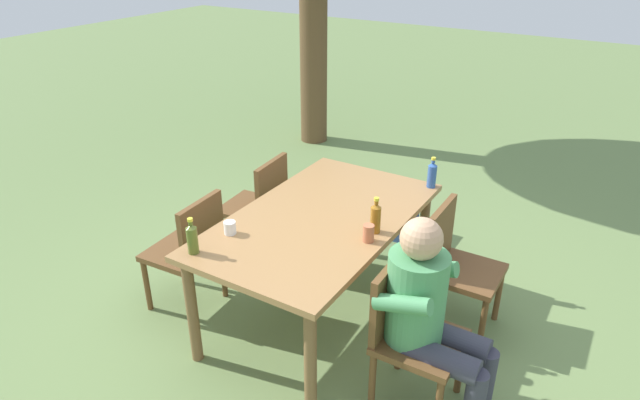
% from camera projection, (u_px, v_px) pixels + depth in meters
% --- Properties ---
extents(ground_plane, '(24.00, 24.00, 0.00)m').
position_uv_depth(ground_plane, '(320.00, 313.00, 3.93)').
color(ground_plane, '#6B844C').
extents(dining_table, '(1.74, 1.01, 0.78)m').
position_uv_depth(dining_table, '(320.00, 228.00, 3.62)').
color(dining_table, '#A37547').
rests_on(dining_table, ground_plane).
extents(chair_near_left, '(0.45, 0.45, 0.87)m').
position_uv_depth(chair_near_left, '(407.00, 328.00, 3.03)').
color(chair_near_left, brown).
rests_on(chair_near_left, ground_plane).
extents(chair_far_left, '(0.47, 0.47, 0.87)m').
position_uv_depth(chair_far_left, '(191.00, 247.00, 3.79)').
color(chair_far_left, brown).
rests_on(chair_far_left, ground_plane).
extents(chair_near_right, '(0.44, 0.44, 0.87)m').
position_uv_depth(chair_near_right, '(455.00, 262.00, 3.63)').
color(chair_near_right, brown).
rests_on(chair_near_right, ground_plane).
extents(chair_far_right, '(0.47, 0.47, 0.87)m').
position_uv_depth(chair_far_right, '(260.00, 203.00, 4.39)').
color(chair_far_right, brown).
rests_on(chair_far_right, ground_plane).
extents(person_in_white_shirt, '(0.47, 0.61, 1.18)m').
position_uv_depth(person_in_white_shirt, '(429.00, 310.00, 2.91)').
color(person_in_white_shirt, '#4C935B').
rests_on(person_in_white_shirt, ground_plane).
extents(bottle_olive, '(0.06, 0.06, 0.22)m').
position_uv_depth(bottle_olive, '(192.00, 238.00, 3.14)').
color(bottle_olive, '#566623').
rests_on(bottle_olive, dining_table).
extents(bottle_blue, '(0.06, 0.06, 0.23)m').
position_uv_depth(bottle_blue, '(432.00, 174.00, 3.94)').
color(bottle_blue, '#2D56A3').
rests_on(bottle_blue, dining_table).
extents(bottle_amber, '(0.06, 0.06, 0.23)m').
position_uv_depth(bottle_amber, '(376.00, 217.00, 3.35)').
color(bottle_amber, '#996019').
rests_on(bottle_amber, dining_table).
extents(cup_terracotta, '(0.07, 0.07, 0.11)m').
position_uv_depth(cup_terracotta, '(369.00, 233.00, 3.28)').
color(cup_terracotta, '#BC6B47').
rests_on(cup_terracotta, dining_table).
extents(cup_white, '(0.07, 0.07, 0.08)m').
position_uv_depth(cup_white, '(230.00, 228.00, 3.36)').
color(cup_white, white).
rests_on(cup_white, dining_table).
extents(backpack_by_near_side, '(0.32, 0.20, 0.39)m').
position_uv_depth(backpack_by_near_side, '(377.00, 204.00, 5.04)').
color(backpack_by_near_side, maroon).
rests_on(backpack_by_near_side, ground_plane).
extents(backpack_by_far_side, '(0.31, 0.25, 0.38)m').
position_uv_depth(backpack_by_far_side, '(399.00, 215.00, 4.85)').
color(backpack_by_far_side, '#2D4784').
rests_on(backpack_by_far_side, ground_plane).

